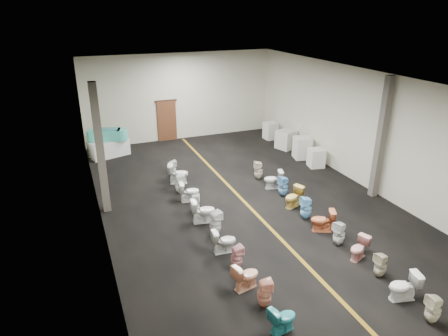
{
  "coord_description": "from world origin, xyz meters",
  "views": [
    {
      "loc": [
        -5.54,
        -12.1,
        6.67
      ],
      "look_at": [
        -0.32,
        1.0,
        0.93
      ],
      "focal_mm": 32.0,
      "sensor_mm": 36.0,
      "label": 1
    }
  ],
  "objects": [
    {
      "name": "floor",
      "position": [
        0.0,
        0.0,
        0.0
      ],
      "size": [
        16.0,
        16.0,
        0.0
      ],
      "primitive_type": "plane",
      "color": "black",
      "rests_on": "ground"
    },
    {
      "name": "ceiling",
      "position": [
        0.0,
        0.0,
        4.5
      ],
      "size": [
        16.0,
        16.0,
        0.0
      ],
      "primitive_type": "plane",
      "rotation": [
        3.14,
        0.0,
        0.0
      ],
      "color": "black",
      "rests_on": "ground"
    },
    {
      "name": "wall_back",
      "position": [
        0.0,
        8.0,
        2.25
      ],
      "size": [
        10.0,
        0.0,
        10.0
      ],
      "primitive_type": "plane",
      "rotation": [
        1.57,
        0.0,
        0.0
      ],
      "color": "beige",
      "rests_on": "ground"
    },
    {
      "name": "wall_front",
      "position": [
        0.0,
        -8.0,
        2.25
      ],
      "size": [
        10.0,
        0.0,
        10.0
      ],
      "primitive_type": "plane",
      "rotation": [
        -1.57,
        0.0,
        0.0
      ],
      "color": "beige",
      "rests_on": "ground"
    },
    {
      "name": "wall_left",
      "position": [
        -5.0,
        0.0,
        2.25
      ],
      "size": [
        0.0,
        16.0,
        16.0
      ],
      "primitive_type": "plane",
      "rotation": [
        1.57,
        0.0,
        1.57
      ],
      "color": "beige",
      "rests_on": "ground"
    },
    {
      "name": "wall_right",
      "position": [
        5.0,
        0.0,
        2.25
      ],
      "size": [
        0.0,
        16.0,
        16.0
      ],
      "primitive_type": "plane",
      "rotation": [
        1.57,
        0.0,
        -1.57
      ],
      "color": "beige",
      "rests_on": "ground"
    },
    {
      "name": "aisle_stripe",
      "position": [
        0.0,
        0.0,
        0.0
      ],
      "size": [
        0.12,
        15.6,
        0.01
      ],
      "primitive_type": "cube",
      "color": "#856113",
      "rests_on": "floor"
    },
    {
      "name": "back_door",
      "position": [
        -0.8,
        7.94,
        1.05
      ],
      "size": [
        1.0,
        0.1,
        2.1
      ],
      "primitive_type": "cube",
      "color": "#562D19",
      "rests_on": "floor"
    },
    {
      "name": "door_frame",
      "position": [
        -0.8,
        7.95,
        2.12
      ],
      "size": [
        1.15,
        0.08,
        0.1
      ],
      "primitive_type": "cube",
      "color": "#331C11",
      "rests_on": "back_door"
    },
    {
      "name": "column_left",
      "position": [
        -4.75,
        1.0,
        2.25
      ],
      "size": [
        0.25,
        0.25,
        4.5
      ],
      "primitive_type": "cube",
      "color": "#59544C",
      "rests_on": "floor"
    },
    {
      "name": "column_right",
      "position": [
        4.75,
        -1.5,
        2.25
      ],
      "size": [
        0.25,
        0.25,
        4.5
      ],
      "primitive_type": "cube",
      "color": "#59544C",
      "rests_on": "floor"
    },
    {
      "name": "display_table",
      "position": [
        -4.0,
        6.61,
        0.4
      ],
      "size": [
        1.97,
        1.4,
        0.79
      ],
      "primitive_type": "cube",
      "rotation": [
        0.0,
        0.0,
        0.32
      ],
      "color": "white",
      "rests_on": "floor"
    },
    {
      "name": "bathtub",
      "position": [
        -4.0,
        6.61,
        1.07
      ],
      "size": [
        1.83,
        0.94,
        0.55
      ],
      "rotation": [
        0.0,
        0.0,
        -0.23
      ],
      "color": "#46CBB9",
      "rests_on": "display_table"
    },
    {
      "name": "appliance_crate_a",
      "position": [
        4.4,
        1.79,
        0.41
      ],
      "size": [
        0.75,
        0.75,
        0.82
      ],
      "primitive_type": "cube",
      "rotation": [
        0.0,
        0.0,
        -0.2
      ],
      "color": "white",
      "rests_on": "floor"
    },
    {
      "name": "appliance_crate_b",
      "position": [
        4.4,
        2.95,
        0.5
      ],
      "size": [
        0.88,
        0.88,
        1.01
      ],
      "primitive_type": "cube",
      "rotation": [
        0.0,
        0.0,
        -0.23
      ],
      "color": "silver",
      "rests_on": "floor"
    },
    {
      "name": "appliance_crate_c",
      "position": [
        4.4,
        4.46,
        0.46
      ],
      "size": [
        1.05,
        1.05,
        0.92
      ],
      "primitive_type": "cube",
      "rotation": [
        0.0,
        0.0,
        0.36
      ],
      "color": "beige",
      "rests_on": "floor"
    },
    {
      "name": "appliance_crate_d",
      "position": [
        4.4,
        6.12,
        0.45
      ],
      "size": [
        0.66,
        0.66,
        0.9
      ],
      "primitive_type": "cube",
      "rotation": [
        0.0,
        0.0,
        0.05
      ],
      "color": "silver",
      "rests_on": "floor"
    },
    {
      "name": "toilet_left_0",
      "position": [
        -1.82,
        -6.23,
        0.33
      ],
      "size": [
        0.71,
        0.49,
        0.67
      ],
      "primitive_type": "imported",
      "rotation": [
        0.0,
        0.0,
        1.76
      ],
      "color": "teal",
      "rests_on": "floor"
    },
    {
      "name": "toilet_left_1",
      "position": [
        -1.84,
        -5.38,
        0.38
      ],
      "size": [
        0.41,
        0.4,
        0.75
      ],
      "primitive_type": "imported",
      "rotation": [
        0.0,
        0.0,
        1.37
      ],
      "color": "#F2A68D",
      "rests_on": "floor"
    },
    {
      "name": "toilet_left_2",
      "position": [
        -1.96,
        -4.61,
        0.36
      ],
      "size": [
        0.78,
        0.55,
        0.72
      ],
      "primitive_type": "imported",
      "rotation": [
        0.0,
        0.0,
        1.79
      ],
      "color": "#FFB58F",
      "rests_on": "floor"
    },
    {
      "name": "toilet_left_3",
      "position": [
        -1.85,
        -3.77,
        0.35
      ],
      "size": [
        0.36,
        0.35,
        0.7
      ],
      "primitive_type": "imported",
      "rotation": [
        0.0,
        0.0,
        1.69
      ],
      "color": "#D8969A",
      "rests_on": "floor"
    },
    {
      "name": "toilet_left_4",
      "position": [
        -1.88,
        -2.91,
        0.36
      ],
      "size": [
        0.74,
        0.46,
        0.72
      ],
      "primitive_type": "imported",
      "rotation": [
        0.0,
        0.0,
        1.49
      ],
      "color": "silver",
      "rests_on": "floor"
    },
    {
      "name": "toilet_left_5",
      "position": [
        -1.77,
        -1.92,
        0.4
      ],
      "size": [
        0.45,
        0.45,
        0.8
      ],
      "primitive_type": "imported",
      "rotation": [
        0.0,
        0.0,
        1.86
      ],
      "color": "white",
      "rests_on": "floor"
    },
    {
      "name": "toilet_left_6",
      "position": [
        -1.88,
        -1.03,
        0.41
      ],
      "size": [
        0.86,
        0.56,
        0.82
      ],
      "primitive_type": "imported",
      "rotation": [
        0.0,
        0.0,
        1.43
      ],
      "color": "white",
      "rests_on": "floor"
    },
    {
      "name": "toilet_left_7",
      "position": [
        -1.92,
        -0.29,
        0.34
      ],
      "size": [
        0.41,
        0.4,
        0.68
      ],
      "primitive_type": "imported",
      "rotation": [
        0.0,
        0.0,
        1.18
      ],
      "color": "white",
      "rests_on": "floor"
    },
    {
      "name": "toilet_left_8",
      "position": [
        -1.85,
        0.61,
        0.37
      ],
      "size": [
        0.77,
        0.5,
        0.74
      ],
      "primitive_type": "imported",
      "rotation": [
        0.0,
        0.0,
        1.46
      ],
      "color": "white",
      "rests_on": "floor"
    },
    {
      "name": "toilet_left_9",
      "position": [
        -1.99,
        1.42,
        0.38
      ],
      "size": [
        0.37,
        0.36,
        0.76
      ],
      "primitive_type": "imported",
      "rotation": [
        0.0,
        0.0,
        1.53
      ],
      "color": "white",
      "rests_on": "floor"
    },
    {
      "name": "toilet_left_10",
      "position": [
        -1.79,
        2.31,
        0.41
      ],
      "size": [
        0.91,
        0.7,
        0.82
      ],
      "primitive_type": "imported",
      "rotation": [
        0.0,
        0.0,
        1.24
      ],
      "color": "white",
      "rests_on": "floor"
    },
    {
      "name": "toilet_left_11",
      "position": [
        -1.81,
        3.13,
        0.34
      ],
      "size": [
        0.34,
        0.34,
        0.68
      ],
      "primitive_type": "imported",
      "rotation": [
        0.0,
        0.0,
        1.67
      ],
      "color": "silver",
      "rests_on": "floor"
    },
    {
      "name": "toilet_right_0",
      "position": [
        1.45,
        -7.25,
        0.37
      ],
      "size": [
        0.36,
        0.36,
        0.73
      ],
      "primitive_type": "imported",
      "rotation": [
        0.0,
        0.0,
        -1.66
      ],
      "color": "beige",
      "rests_on": "floor"
    },
    {
      "name": "toilet_right_1",
      "position": [
        1.42,
        -6.41,
        0.37
      ],
      "size": [
        0.81,
        0.58,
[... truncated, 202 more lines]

